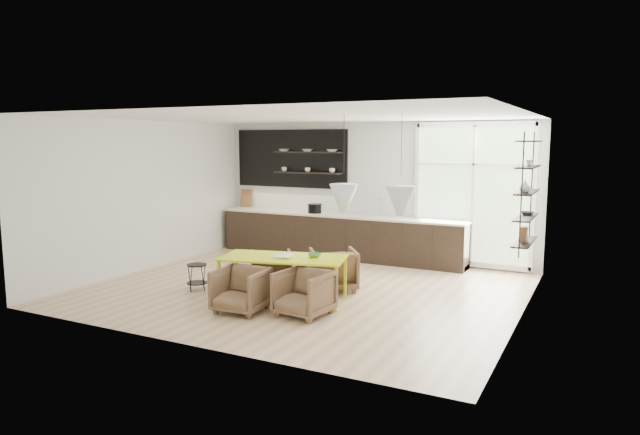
{
  "coord_description": "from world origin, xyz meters",
  "views": [
    {
      "loc": [
        4.52,
        -8.3,
        2.52
      ],
      "look_at": [
        -0.01,
        0.6,
        1.16
      ],
      "focal_mm": 32.0,
      "sensor_mm": 36.0,
      "label": 1
    }
  ],
  "objects_px": {
    "armchair_back_right": "(333,269)",
    "armchair_front_right": "(304,293)",
    "wire_stool": "(197,273)",
    "armchair_back_left": "(271,269)",
    "dining_table": "(283,260)",
    "armchair_front_left": "(241,290)"
  },
  "relations": [
    {
      "from": "armchair_front_right",
      "to": "wire_stool",
      "type": "xyz_separation_m",
      "value": [
        -2.29,
        0.42,
        -0.04
      ]
    },
    {
      "from": "armchair_front_left",
      "to": "wire_stool",
      "type": "bearing_deg",
      "value": 149.34
    },
    {
      "from": "armchair_back_left",
      "to": "wire_stool",
      "type": "bearing_deg",
      "value": -0.01
    },
    {
      "from": "dining_table",
      "to": "armchair_back_left",
      "type": "distance_m",
      "value": 0.9
    },
    {
      "from": "wire_stool",
      "to": "armchair_back_left",
      "type": "bearing_deg",
      "value": 34.16
    },
    {
      "from": "armchair_back_left",
      "to": "armchair_front_right",
      "type": "relative_size",
      "value": 0.97
    },
    {
      "from": "armchair_back_right",
      "to": "wire_stool",
      "type": "xyz_separation_m",
      "value": [
        -2.04,
        -1.08,
        -0.06
      ]
    },
    {
      "from": "armchair_back_right",
      "to": "wire_stool",
      "type": "height_order",
      "value": "armchair_back_right"
    },
    {
      "from": "armchair_back_left",
      "to": "armchair_back_right",
      "type": "bearing_deg",
      "value": 166.27
    },
    {
      "from": "dining_table",
      "to": "armchair_front_right",
      "type": "bearing_deg",
      "value": -53.66
    },
    {
      "from": "dining_table",
      "to": "armchair_back_right",
      "type": "bearing_deg",
      "value": 52.23
    },
    {
      "from": "armchair_back_left",
      "to": "armchair_front_left",
      "type": "height_order",
      "value": "armchair_front_left"
    },
    {
      "from": "dining_table",
      "to": "armchair_front_left",
      "type": "xyz_separation_m",
      "value": [
        -0.25,
        -0.8,
        -0.33
      ]
    },
    {
      "from": "armchair_back_left",
      "to": "armchair_back_right",
      "type": "xyz_separation_m",
      "value": [
        1.0,
        0.37,
        0.03
      ]
    },
    {
      "from": "armchair_back_left",
      "to": "armchair_back_right",
      "type": "relative_size",
      "value": 0.91
    },
    {
      "from": "dining_table",
      "to": "armchair_back_left",
      "type": "bearing_deg",
      "value": 120.51
    },
    {
      "from": "dining_table",
      "to": "armchair_back_left",
      "type": "relative_size",
      "value": 2.97
    },
    {
      "from": "dining_table",
      "to": "armchair_back_right",
      "type": "xyz_separation_m",
      "value": [
        0.41,
        0.96,
        -0.31
      ]
    },
    {
      "from": "armchair_back_right",
      "to": "armchair_front_right",
      "type": "bearing_deg",
      "value": 64.26
    },
    {
      "from": "dining_table",
      "to": "armchair_front_left",
      "type": "relative_size",
      "value": 2.88
    },
    {
      "from": "armchair_back_left",
      "to": "armchair_front_left",
      "type": "xyz_separation_m",
      "value": [
        0.33,
        -1.39,
        0.01
      ]
    },
    {
      "from": "armchair_back_right",
      "to": "wire_stool",
      "type": "bearing_deg",
      "value": -7.31
    }
  ]
}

